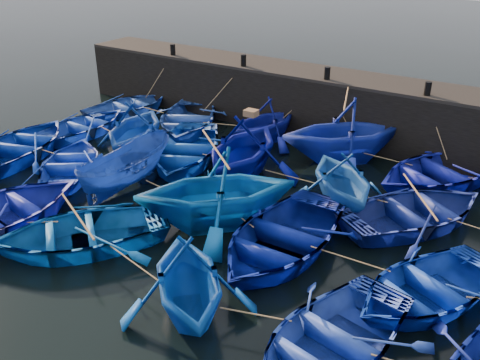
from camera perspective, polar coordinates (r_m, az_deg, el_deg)
The scene contains 30 objects.
ground at distance 15.65m, azimuth -6.47°, elevation -6.60°, with size 120.00×120.00×0.00m, color black.
quay_wall at distance 23.37m, azimuth 9.93°, elevation 7.77°, with size 26.00×2.50×2.50m, color black.
quay_top at distance 23.00m, azimuth 10.18°, elevation 10.87°, with size 26.00×2.50×0.12m, color black.
bollard_0 at distance 26.30m, azimuth -7.18°, elevation 13.63°, with size 0.24×0.24×0.50m, color black.
bollard_1 at distance 23.97m, azimuth 0.38°, elevation 12.64°, with size 0.24×0.24×0.50m, color black.
bollard_2 at distance 22.13m, azimuth 9.28°, elevation 11.18°, with size 0.24×0.24×0.50m, color black.
bollard_3 at distance 20.89m, azimuth 19.40°, elevation 9.19°, with size 0.24×0.24×0.50m, color black.
boat_0 at distance 26.20m, azimuth -11.76°, elevation 7.78°, with size 3.15×4.41×0.91m, color #2348A3.
boat_1 at distance 23.72m, azimuth -5.70°, elevation 6.48°, with size 3.66×5.12×1.06m, color #234593.
boat_2 at distance 22.12m, azimuth 2.63°, elevation 6.31°, with size 3.15×3.66×1.92m, color navy.
boat_3 at distance 20.55m, azimuth 10.96°, elevation 5.16°, with size 4.11×4.77×2.51m, color #15299D.
boat_4 at distance 19.77m, azimuth 20.39°, elevation 0.87°, with size 3.73×5.22×1.08m, color #101793.
boat_6 at distance 24.15m, azimuth -16.14°, elevation 5.69°, with size 3.03×4.24×0.88m, color blue.
boat_7 at distance 21.34m, azimuth -11.13°, elevation 5.51°, with size 3.62×4.20×2.21m, color #103E98.
boat_8 at distance 20.47m, azimuth -6.01°, elevation 3.30°, with size 3.78×5.29×1.10m, color #0C3FA1.
boat_9 at distance 18.81m, azimuth 0.38°, elevation 3.53°, with size 3.96×4.59×2.42m, color #000772.
boat_10 at distance 17.33m, azimuth 10.88°, elevation 0.20°, with size 3.23×3.74×1.97m, color #1753A7.
boat_11 at distance 16.92m, azimuth 18.34°, elevation -3.20°, with size 3.51×4.90×1.02m, color navy.
boat_13 at distance 22.56m, azimuth -22.16°, elevation 3.57°, with size 3.60×5.03×1.04m, color navy.
boat_14 at distance 20.47m, azimuth -17.51°, elevation 1.83°, with size 2.97×4.15×0.86m, color blue.
boat_15 at distance 18.62m, azimuth -12.09°, elevation 1.28°, with size 1.53×4.07×1.58m, color navy.
boat_16 at distance 15.73m, azimuth -2.57°, elevation -0.94°, with size 4.15×4.81×2.53m, color #024C91.
boat_17 at distance 14.80m, azimuth 4.44°, elevation -6.02°, with size 3.82×5.34×1.11m, color navy.
boat_18 at distance 13.80m, azimuth 19.28°, elevation -10.71°, with size 3.18×4.45×0.92m, color #0D32AF.
boat_22 at distance 15.71m, azimuth -16.74°, elevation -5.32°, with size 3.51×4.91×1.02m, color #064A8F.
boat_23 at distance 12.50m, azimuth -5.62°, elevation -10.43°, with size 3.22×3.73×1.96m, color #05409F.
boat_24 at distance 11.80m, azimuth 9.53°, elevation -16.44°, with size 3.34×4.67×0.97m, color #1F3DB5.
wooden_crate at distance 18.19m, azimuth 1.19°, elevation 7.17°, with size 0.43×0.37×0.21m, color brown.
mooring_ropes at distance 18.78m, azimuth 2.97°, elevation 2.36°, with size 18.32×11.97×2.10m.
loose_oars at distance 16.35m, azimuth 3.50°, elevation 2.17°, with size 9.84×11.73×1.58m.
Camera 1 is at (8.64, -10.02, 8.36)m, focal length 40.00 mm.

